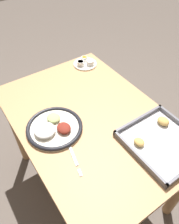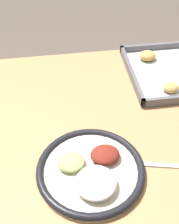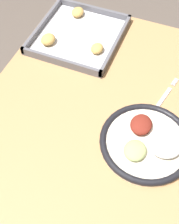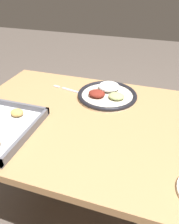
# 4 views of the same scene
# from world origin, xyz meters

# --- Properties ---
(ground_plane) EXTENTS (8.00, 8.00, 0.00)m
(ground_plane) POSITION_xyz_m (0.00, 0.00, 0.00)
(ground_plane) COLOR #564C44
(dining_table) EXTENTS (1.03, 0.72, 0.70)m
(dining_table) POSITION_xyz_m (0.00, 0.00, 0.58)
(dining_table) COLOR #AD7F51
(dining_table) RESTS_ON ground_plane
(dinner_plate) EXTENTS (0.28, 0.28, 0.05)m
(dinner_plate) POSITION_xyz_m (-0.03, -0.19, 0.71)
(dinner_plate) COLOR beige
(dinner_plate) RESTS_ON dining_table
(fork) EXTENTS (0.21, 0.06, 0.00)m
(fork) POSITION_xyz_m (0.14, -0.19, 0.70)
(fork) COLOR silver
(fork) RESTS_ON dining_table
(baking_tray) EXTENTS (0.33, 0.31, 0.04)m
(baking_tray) POSITION_xyz_m (0.32, 0.18, 0.71)
(baking_tray) COLOR #595960
(baking_tray) RESTS_ON dining_table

